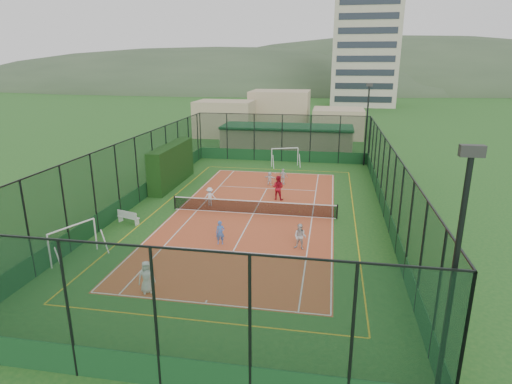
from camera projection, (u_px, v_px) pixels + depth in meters
ground at (253, 214)px, 30.09m from camera, size 300.00×300.00×0.00m
court_slab at (253, 214)px, 30.09m from camera, size 11.17×23.97×0.01m
tennis_net at (253, 207)px, 29.93m from camera, size 11.67×0.12×1.06m
perimeter_fence at (253, 180)px, 29.36m from camera, size 18.12×34.12×5.00m
floodlight_se at (451, 292)px, 11.82m from camera, size 0.60×0.26×8.25m
floodlight_ne at (366, 125)px, 43.10m from camera, size 0.60×0.26×8.25m
clubhouse at (287, 139)px, 50.36m from camera, size 15.20×7.20×3.15m
apartment_tower at (365, 41)px, 101.01m from camera, size 15.00×12.00×30.00m
distant_hills at (320, 89)px, 171.44m from camera, size 200.00×60.00×24.00m
hedge_left at (172, 165)px, 36.85m from camera, size 1.19×7.95×3.48m
white_bench at (128, 217)px, 28.20m from camera, size 1.69×0.92×0.92m
futsal_goal_near at (74, 242)px, 22.99m from camera, size 3.00×1.89×1.87m
futsal_goal_far at (285, 157)px, 43.74m from camera, size 2.96×1.80×1.84m
child_near_left at (147, 277)px, 19.59m from camera, size 0.90×0.80×1.55m
child_near_mid at (220, 233)px, 24.89m from camera, size 0.57×0.43×1.41m
child_near_right at (300, 237)px, 24.17m from camera, size 0.86×0.75×1.51m
child_far_left at (210, 197)px, 31.59m from camera, size 1.00×0.71×1.40m
child_far_right at (283, 177)px, 37.11m from camera, size 0.88×0.58×1.40m
child_far_back at (270, 178)px, 37.00m from camera, size 1.14×0.65×1.17m
coach at (278, 188)px, 32.95m from camera, size 1.07×0.92×1.91m
tennis_balls at (275, 210)px, 30.79m from camera, size 3.34×0.49×0.07m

